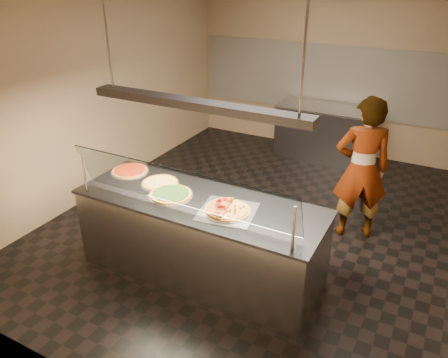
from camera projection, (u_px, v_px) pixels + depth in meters
The scene contains 19 objects.
ground at pixel (258, 221), 5.93m from camera, with size 5.00×6.00×0.02m, color black.
wall_back at pixel (331, 68), 7.65m from camera, with size 5.00×0.02×3.00m, color tan.
wall_front at pixel (80, 237), 2.89m from camera, with size 5.00×0.02×3.00m, color tan.
wall_left at pixel (104, 89), 6.33m from camera, with size 0.02×6.00×3.00m, color tan.
tile_band at pixel (330, 80), 7.72m from camera, with size 4.90×0.02×1.20m, color silver.
serving_counter at pixel (200, 238), 4.72m from camera, with size 2.66×0.94×0.93m.
sneeze_guard at pixel (180, 188), 4.11m from camera, with size 2.42×0.18×0.54m.
perforated_tray at pixel (228, 211), 4.30m from camera, with size 0.62×0.62×0.01m.
half_pizza_pepperoni at pixel (218, 206), 4.33m from camera, with size 0.30×0.48×0.05m.
half_pizza_sausage at pixel (237, 212), 4.24m from camera, with size 0.30×0.48×0.04m.
pizza_spinach at pixel (171, 194), 4.60m from camera, with size 0.47×0.47×0.03m.
pizza_cheese at pixel (160, 182), 4.85m from camera, with size 0.42×0.42×0.03m.
pizza_tomato at pixel (130, 170), 5.14m from camera, with size 0.44×0.44×0.03m.
pizza_spatula at pixel (159, 183), 4.80m from camera, with size 0.27×0.19×0.02m.
prep_table at pixel (324, 132), 7.70m from camera, with size 1.63×0.74×0.93m.
worker at pixel (362, 169), 5.25m from camera, with size 0.66×0.43×1.82m, color #3C3645.
heat_lamp_housing at pixel (196, 104), 4.06m from camera, with size 2.30×0.18×0.08m, color #39393E.
lamp_rod_left at pixel (107, 36), 4.25m from camera, with size 0.02×0.02×1.01m, color #B7B7BC.
lamp_rod_right at pixel (304, 54), 3.40m from camera, with size 0.02×0.02×1.01m, color #B7B7BC.
Camera 1 is at (1.98, -4.70, 3.11)m, focal length 35.00 mm.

